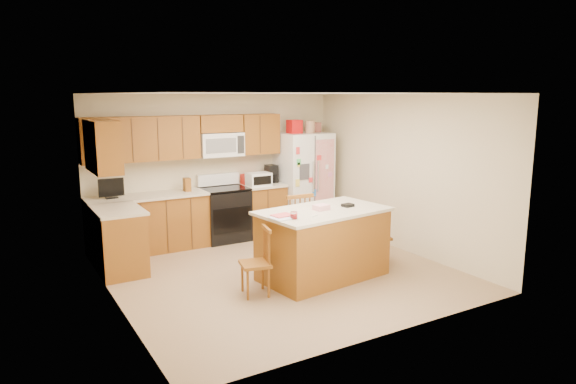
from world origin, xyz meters
TOP-DOWN VIEW (x-y plane):
  - ground at (0.00, 0.00)m, footprint 4.50×4.50m
  - room_shell at (0.00, 0.00)m, footprint 4.60×4.60m
  - cabinetry at (-0.98, 1.79)m, footprint 3.36×1.56m
  - stove at (0.00, 1.94)m, footprint 0.76×0.65m
  - refrigerator at (1.57, 1.87)m, footprint 0.90×0.79m
  - island at (0.41, -0.47)m, footprint 1.86×1.22m
  - windsor_chair_left at (-0.65, -0.57)m, footprint 0.43×0.44m
  - windsor_chair_back at (0.43, 0.30)m, footprint 0.48×0.46m
  - windsor_chair_right at (1.43, -0.35)m, footprint 0.44×0.45m

SIDE VIEW (x-z plane):
  - ground at x=0.00m, z-range 0.00..0.00m
  - windsor_chair_right at x=1.43m, z-range -0.02..0.84m
  - windsor_chair_left at x=-0.65m, z-range -0.02..0.84m
  - stove at x=0.00m, z-range -0.09..1.04m
  - island at x=0.41m, z-range -0.04..1.01m
  - windsor_chair_back at x=0.43m, z-range -0.03..1.03m
  - cabinetry at x=-0.98m, z-range -0.16..1.99m
  - refrigerator at x=1.57m, z-range -0.10..1.94m
  - room_shell at x=0.00m, z-range 0.18..2.70m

